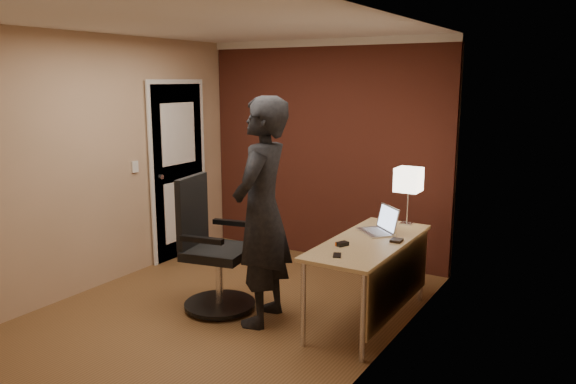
# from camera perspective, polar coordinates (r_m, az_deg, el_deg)

# --- Properties ---
(room) EXTENTS (4.00, 4.00, 4.00)m
(room) POSITION_cam_1_polar(r_m,az_deg,el_deg) (6.23, -0.23, 5.00)
(room) COLOR brown
(room) RESTS_ON ground
(desk) EXTENTS (0.60, 1.50, 0.73)m
(desk) POSITION_cam_1_polar(r_m,az_deg,el_deg) (4.81, 9.04, -6.43)
(desk) COLOR tan
(desk) RESTS_ON ground
(desk_lamp) EXTENTS (0.22, 0.22, 0.54)m
(desk_lamp) POSITION_cam_1_polar(r_m,az_deg,el_deg) (5.28, 12.15, 1.16)
(desk_lamp) COLOR silver
(desk_lamp) RESTS_ON desk
(laptop) EXTENTS (0.42, 0.41, 0.23)m
(laptop) POSITION_cam_1_polar(r_m,az_deg,el_deg) (5.04, 9.47, -3.36)
(laptop) COLOR silver
(laptop) RESTS_ON desk
(mouse) EXTENTS (0.10, 0.12, 0.03)m
(mouse) POSITION_cam_1_polar(r_m,az_deg,el_deg) (4.61, 5.52, -5.26)
(mouse) COLOR black
(mouse) RESTS_ON desk
(phone) EXTENTS (0.10, 0.13, 0.01)m
(phone) POSITION_cam_1_polar(r_m,az_deg,el_deg) (4.35, 5.00, -6.41)
(phone) COLOR black
(phone) RESTS_ON desk
(wallet) EXTENTS (0.10, 0.12, 0.02)m
(wallet) POSITION_cam_1_polar(r_m,az_deg,el_deg) (4.79, 10.97, -4.85)
(wallet) COLOR black
(wallet) RESTS_ON desk
(office_chair) EXTENTS (0.65, 0.72, 1.19)m
(office_chair) POSITION_cam_1_polar(r_m,az_deg,el_deg) (5.13, -7.82, -6.15)
(office_chair) COLOR black
(office_chair) RESTS_ON ground
(person) EXTENTS (0.59, 0.78, 1.93)m
(person) POSITION_cam_1_polar(r_m,az_deg,el_deg) (4.71, -2.67, -2.07)
(person) COLOR black
(person) RESTS_ON ground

